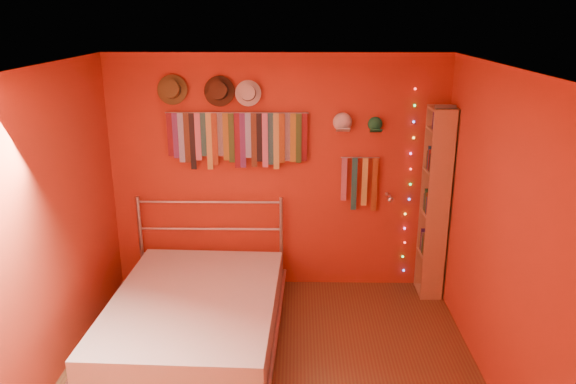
{
  "coord_description": "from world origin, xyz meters",
  "views": [
    {
      "loc": [
        0.2,
        -3.91,
        2.87
      ],
      "look_at": [
        0.12,
        0.9,
        1.33
      ],
      "focal_mm": 35.0,
      "sensor_mm": 36.0,
      "label": 1
    }
  ],
  "objects_px": {
    "tie_rack": "(238,137)",
    "reading_lamp": "(390,198)",
    "bed": "(195,317)",
    "bookshelf": "(439,203)"
  },
  "relations": [
    {
      "from": "tie_rack",
      "to": "reading_lamp",
      "type": "distance_m",
      "value": 1.67
    },
    {
      "from": "tie_rack",
      "to": "bed",
      "type": "height_order",
      "value": "tie_rack"
    },
    {
      "from": "reading_lamp",
      "to": "bookshelf",
      "type": "bearing_deg",
      "value": -0.19
    },
    {
      "from": "tie_rack",
      "to": "bed",
      "type": "relative_size",
      "value": 0.67
    },
    {
      "from": "reading_lamp",
      "to": "bookshelf",
      "type": "relative_size",
      "value": 0.14
    },
    {
      "from": "bookshelf",
      "to": "reading_lamp",
      "type": "bearing_deg",
      "value": 179.81
    },
    {
      "from": "tie_rack",
      "to": "reading_lamp",
      "type": "xyz_separation_m",
      "value": [
        1.56,
        -0.15,
        -0.6
      ]
    },
    {
      "from": "reading_lamp",
      "to": "tie_rack",
      "type": "bearing_deg",
      "value": 174.37
    },
    {
      "from": "tie_rack",
      "to": "bookshelf",
      "type": "xyz_separation_m",
      "value": [
        2.06,
        -0.15,
        -0.64
      ]
    },
    {
      "from": "tie_rack",
      "to": "reading_lamp",
      "type": "height_order",
      "value": "tie_rack"
    }
  ]
}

